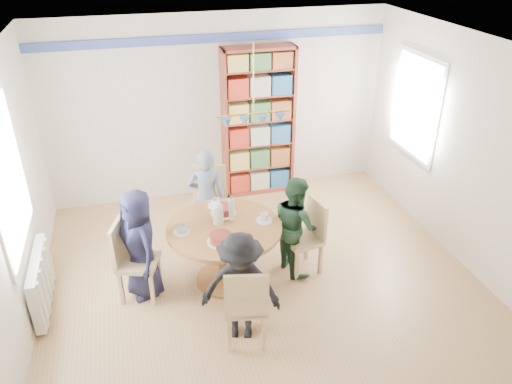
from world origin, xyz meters
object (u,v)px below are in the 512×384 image
object	(u,v)px
chair_left	(130,257)
chair_far	(208,199)
dining_table	(225,241)
radiator	(41,281)
person_far	(207,197)
bookshelf	(258,124)
person_left	(140,244)
person_near	(241,288)
chair_right	(308,233)
chair_near	(246,304)
person_right	(295,225)

from	to	relation	value
chair_left	chair_far	world-z (taller)	chair_far
dining_table	chair_left	world-z (taller)	chair_left
radiator	chair_left	distance (m)	0.97
person_far	bookshelf	bearing A→B (deg)	-120.51
person_left	bookshelf	bearing A→B (deg)	117.09
dining_table	chair_far	bearing A→B (deg)	89.93
person_far	person_near	bearing A→B (deg)	99.82
chair_right	person_left	world-z (taller)	person_left
person_left	person_near	size ratio (longest dim) A/B	1.07
dining_table	chair_near	world-z (taller)	chair_near
radiator	chair_near	size ratio (longest dim) A/B	1.06
radiator	person_far	size ratio (longest dim) A/B	0.76
chair_far	person_far	world-z (taller)	person_far
bookshelf	chair_right	bearing A→B (deg)	-88.96
radiator	person_near	world-z (taller)	person_near
chair_far	chair_near	xyz separation A→B (m)	(-0.01, -2.09, -0.02)
radiator	bookshelf	world-z (taller)	bookshelf
radiator	dining_table	xyz separation A→B (m)	(2.01, -0.05, 0.21)
chair_near	chair_right	bearing A→B (deg)	45.39
radiator	person_far	world-z (taller)	person_far
radiator	dining_table	distance (m)	2.02
chair_left	chair_far	bearing A→B (deg)	44.25
dining_table	person_far	xyz separation A→B (m)	(-0.04, 0.89, 0.10)
person_left	person_far	xyz separation A→B (m)	(0.89, 0.85, 0.01)
chair_right	person_near	xyz separation A→B (m)	(-1.04, -0.89, 0.10)
chair_right	person_far	xyz separation A→B (m)	(-1.05, 0.91, 0.15)
person_right	person_near	xyz separation A→B (m)	(-0.88, -0.93, -0.01)
radiator	chair_near	xyz separation A→B (m)	(2.00, -1.10, 0.17)
person_right	person_far	world-z (taller)	person_far
radiator	person_right	distance (m)	2.87
bookshelf	person_right	bearing A→B (deg)	-93.14
dining_table	chair_left	distance (m)	1.05
person_near	person_left	bearing A→B (deg)	152.61
chair_near	person_right	bearing A→B (deg)	51.20
radiator	chair_far	bearing A→B (deg)	26.16
radiator	bookshelf	distance (m)	3.68
radiator	chair_right	bearing A→B (deg)	-1.38
chair_left	chair_right	world-z (taller)	chair_left
person_right	person_near	distance (m)	1.28
person_left	person_right	world-z (taller)	person_left
dining_table	bookshelf	distance (m)	2.37
chair_left	person_far	bearing A→B (deg)	40.89
chair_far	person_near	bearing A→B (deg)	-90.89
chair_left	chair_right	size ratio (longest dim) A/B	1.04
person_far	person_left	bearing A→B (deg)	53.09
person_far	person_near	distance (m)	1.79
dining_table	person_near	bearing A→B (deg)	-91.84
person_right	person_left	bearing A→B (deg)	79.48
chair_far	person_far	bearing A→B (deg)	-105.89
chair_right	bookshelf	world-z (taller)	bookshelf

